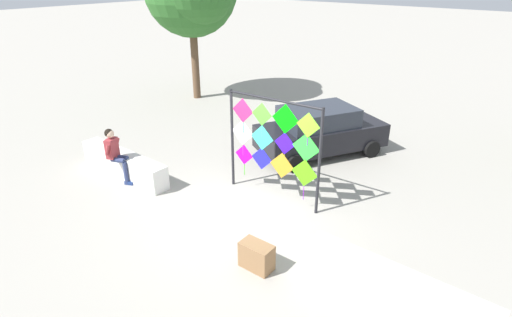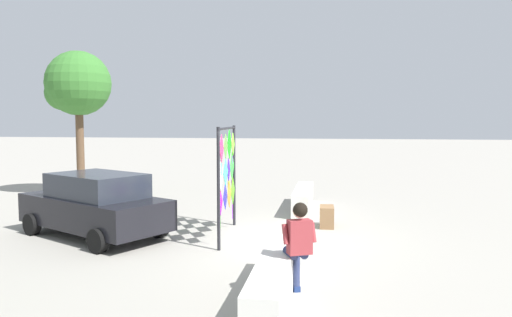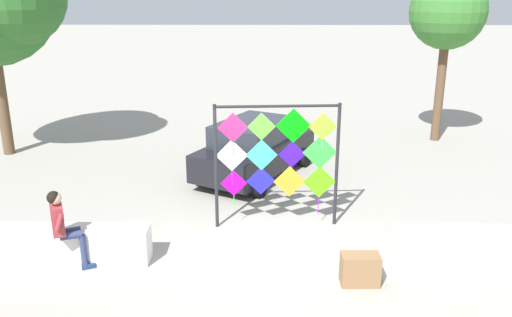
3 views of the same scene
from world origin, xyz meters
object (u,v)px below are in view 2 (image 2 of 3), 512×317
object	(u,v)px
kite_display_rack	(227,170)
cardboard_box_large	(327,217)
parked_car	(95,205)
tree_far_right	(77,85)
seated_vendor	(297,241)

from	to	relation	value
kite_display_rack	cardboard_box_large	world-z (taller)	kite_display_rack
parked_car	cardboard_box_large	bearing A→B (deg)	-71.11
kite_display_rack	tree_far_right	world-z (taller)	tree_far_right
tree_far_right	cardboard_box_large	bearing A→B (deg)	-113.98
cardboard_box_large	seated_vendor	bearing A→B (deg)	175.34
seated_vendor	parked_car	world-z (taller)	seated_vendor
kite_display_rack	parked_car	world-z (taller)	kite_display_rack
kite_display_rack	tree_far_right	size ratio (longest dim) A/B	0.50
tree_far_right	parked_car	bearing A→B (deg)	-148.34
parked_car	tree_far_right	world-z (taller)	tree_far_right
parked_car	tree_far_right	size ratio (longest dim) A/B	0.80
kite_display_rack	seated_vendor	world-z (taller)	kite_display_rack
parked_car	tree_far_right	distance (m)	7.56
cardboard_box_large	parked_car	bearing A→B (deg)	108.89
parked_car	cardboard_box_large	size ratio (longest dim) A/B	6.53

